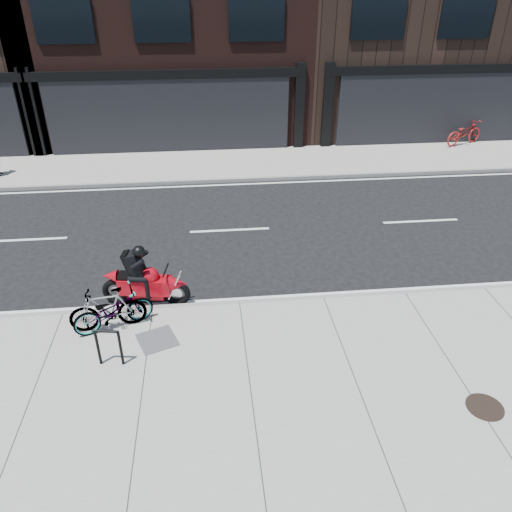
{
  "coord_description": "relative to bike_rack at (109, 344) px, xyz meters",
  "views": [
    {
      "loc": [
        -0.6,
        -11.48,
        6.9
      ],
      "look_at": [
        0.47,
        -1.18,
        0.9
      ],
      "focal_mm": 35.0,
      "sensor_mm": 36.0,
      "label": 1
    }
  ],
  "objects": [
    {
      "name": "bicycle_far",
      "position": [
        13.34,
        12.78,
        0.03
      ],
      "size": [
        2.09,
        1.41,
        1.04
      ],
      "primitive_type": "imported",
      "rotation": [
        0.0,
        0.0,
        1.98
      ],
      "color": "maroon",
      "rests_on": "sidewalk_far"
    },
    {
      "name": "utility_grate",
      "position": [
        0.83,
        0.64,
        -0.48
      ],
      "size": [
        0.97,
        0.97,
        0.02
      ],
      "primitive_type": "cube",
      "rotation": [
        0.0,
        0.0,
        0.38
      ],
      "color": "#464749",
      "rests_on": "sidewalk_near"
    },
    {
      "name": "ground",
      "position": [
        2.65,
        3.78,
        -0.62
      ],
      "size": [
        120.0,
        120.0,
        0.0
      ],
      "primitive_type": "plane",
      "color": "black",
      "rests_on": "ground"
    },
    {
      "name": "bicycle_front",
      "position": [
        -0.09,
        1.18,
        -0.04
      ],
      "size": [
        1.81,
        1.18,
        0.9
      ],
      "primitive_type": "imported",
      "rotation": [
        0.0,
        0.0,
        1.95
      ],
      "color": "gray",
      "rests_on": "sidewalk_near"
    },
    {
      "name": "sidewalk_far",
      "position": [
        2.65,
        11.53,
        -0.56
      ],
      "size": [
        60.0,
        3.5,
        0.13
      ],
      "primitive_type": "cube",
      "color": "gray",
      "rests_on": "ground"
    },
    {
      "name": "manhole_cover",
      "position": [
        6.76,
        -1.84,
        -0.48
      ],
      "size": [
        0.87,
        0.87,
        0.02
      ],
      "primitive_type": "cylinder",
      "rotation": [
        0.0,
        0.0,
        0.43
      ],
      "color": "black",
      "rests_on": "sidewalk_near"
    },
    {
      "name": "bike_rack",
      "position": [
        0.0,
        0.0,
        0.0
      ],
      "size": [
        0.5,
        0.12,
        0.83
      ],
      "rotation": [
        0.0,
        0.0,
        -0.14
      ],
      "color": "black",
      "rests_on": "sidewalk_near"
    },
    {
      "name": "bicycle_rear",
      "position": [
        -0.2,
        1.18,
        -0.0
      ],
      "size": [
        1.67,
        0.7,
        0.97
      ],
      "primitive_type": "imported",
      "rotation": [
        0.0,
        0.0,
        4.87
      ],
      "color": "gray",
      "rests_on": "sidewalk_near"
    },
    {
      "name": "motorcycle",
      "position": [
        0.58,
        2.16,
        0.01
      ],
      "size": [
        2.09,
        0.73,
        1.56
      ],
      "rotation": [
        0.0,
        0.0,
        -0.16
      ],
      "color": "black",
      "rests_on": "ground"
    },
    {
      "name": "sidewalk_near",
      "position": [
        2.65,
        -1.22,
        -0.56
      ],
      "size": [
        60.0,
        6.0,
        0.13
      ],
      "primitive_type": "cube",
      "color": "gray",
      "rests_on": "ground"
    }
  ]
}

